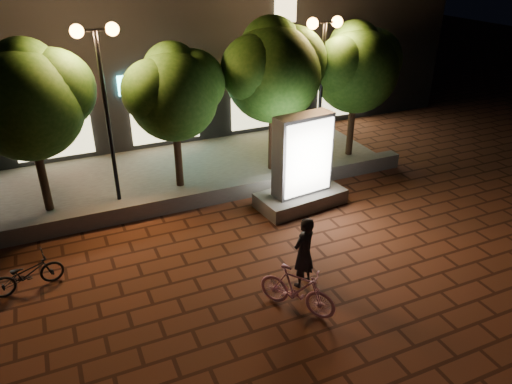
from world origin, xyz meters
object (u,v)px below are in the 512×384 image
tree_far_right (357,65)px  ad_kiosk (302,170)px  rider (304,252)px  tree_mid (174,90)px  tree_right (274,68)px  street_lamp_right (323,55)px  tree_left (27,97)px  street_lamp_left (101,71)px  scooter_pink (297,290)px  scooter_parked (27,274)px

tree_far_right → ad_kiosk: (-3.55, -2.72, -2.22)m
tree_far_right → rider: size_ratio=2.72×
tree_mid → tree_right: 3.32m
street_lamp_right → tree_left: bearing=178.3°
tree_left → street_lamp_left: size_ratio=0.94×
tree_left → tree_right: 7.30m
street_lamp_right → tree_mid: bearing=177.0°
tree_right → scooter_pink: (-2.70, -6.87, -3.04)m
tree_left → scooter_parked: 4.88m
scooter_parked → tree_far_right: bearing=-81.3°
street_lamp_left → scooter_pink: size_ratio=2.94×
scooter_parked → scooter_pink: bearing=-130.5°
tree_right → tree_far_right: bearing=-0.0°
tree_right → scooter_parked: tree_right is taller
street_lamp_right → ad_kiosk: (-1.99, -2.46, -2.74)m
rider → tree_far_right: bearing=-154.0°
street_lamp_left → street_lamp_right: size_ratio=1.04×
tree_far_right → street_lamp_left: 8.58m
tree_left → street_lamp_right: (8.95, -0.26, 0.45)m
ad_kiosk → scooter_pink: ad_kiosk is taller
ad_kiosk → rider: (-1.81, -3.42, -0.28)m
street_lamp_right → tree_far_right: bearing=9.6°
rider → ad_kiosk: bearing=-140.8°
tree_mid → tree_right: (3.31, 0.00, 0.35)m
tree_mid → ad_kiosk: tree_mid is taller
rider → scooter_parked: (-5.82, 2.38, -0.46)m
tree_left → tree_mid: (4.00, -0.00, -0.23)m
street_lamp_right → ad_kiosk: 4.19m
tree_right → ad_kiosk: 3.65m
tree_right → ad_kiosk: bearing=-97.3°
tree_far_right → scooter_pink: 9.49m
tree_left → street_lamp_right: size_ratio=0.98×
tree_left → street_lamp_right: bearing=-1.7°
tree_mid → rider: (1.15, -6.14, -2.34)m
tree_mid → tree_right: size_ratio=0.89×
street_lamp_left → street_lamp_right: (7.00, 0.00, -0.13)m
street_lamp_left → rider: bearing=-61.4°
street_lamp_left → ad_kiosk: (5.01, -2.46, -2.88)m
street_lamp_right → scooter_pink: street_lamp_right is taller
tree_left → ad_kiosk: 7.81m
tree_left → tree_far_right: bearing=-0.0°
scooter_parked → street_lamp_right: bearing=-79.9°
tree_mid → street_lamp_right: size_ratio=0.90×
scooter_pink → rider: (0.55, 0.73, 0.35)m
tree_far_right → street_lamp_right: size_ratio=0.96×
ad_kiosk → scooter_pink: size_ratio=1.62×
tree_left → tree_mid: 4.00m
tree_right → street_lamp_right: size_ratio=1.02×
tree_left → tree_far_right: (10.50, -0.00, -0.08)m
ad_kiosk → scooter_parked: 7.73m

